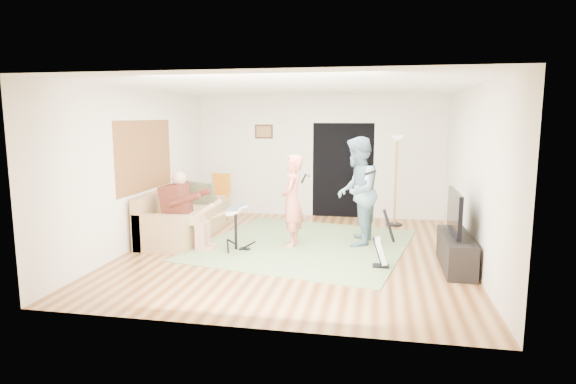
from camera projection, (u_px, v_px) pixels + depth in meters
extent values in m
plane|color=brown|center=(295.00, 252.00, 8.05)|extent=(6.00, 6.00, 0.00)
plane|color=white|center=(296.00, 87.00, 7.63)|extent=(6.00, 6.00, 0.00)
plane|color=#945B2D|center=(145.00, 156.00, 8.51)|extent=(0.00, 2.05, 2.05)
plane|color=black|center=(343.00, 171.00, 10.69)|extent=(2.10, 0.00, 2.10)
cube|color=#3F2314|center=(264.00, 132.00, 10.89)|extent=(0.42, 0.03, 0.32)
cube|color=#68814E|center=(304.00, 244.00, 8.47)|extent=(4.02, 4.12, 0.02)
cube|color=#A68153|center=(184.00, 226.00, 8.96)|extent=(0.90, 1.80, 0.45)
cube|color=#A68153|center=(165.00, 213.00, 8.99)|extent=(0.17, 2.23, 0.90)
cube|color=#A68153|center=(203.00, 211.00, 9.92)|extent=(0.90, 0.21, 0.64)
cube|color=#A68153|center=(160.00, 234.00, 7.96)|extent=(0.90, 0.21, 0.64)
cube|color=#542217|center=(176.00, 202.00, 8.21)|extent=(0.37, 0.48, 0.61)
sphere|color=tan|center=(179.00, 178.00, 8.14)|extent=(0.24, 0.24, 0.24)
cylinder|color=black|center=(236.00, 230.00, 8.08)|extent=(0.05, 0.05, 0.67)
cube|color=white|center=(235.00, 211.00, 8.03)|extent=(0.13, 0.67, 0.04)
imported|color=#EF7F68|center=(292.00, 201.00, 8.29)|extent=(0.39, 0.59, 1.60)
imported|color=#6D91A0|center=(357.00, 191.00, 8.36)|extent=(0.79, 0.98, 1.90)
cube|color=black|center=(381.00, 266.00, 7.21)|extent=(0.24, 0.20, 0.03)
cube|color=white|center=(381.00, 251.00, 7.17)|extent=(0.19, 0.29, 0.38)
cylinder|color=black|center=(389.00, 226.00, 7.09)|extent=(0.20, 0.04, 0.50)
cylinder|color=black|center=(394.00, 224.00, 10.02)|extent=(0.33, 0.33, 0.03)
cylinder|color=#B4814D|center=(396.00, 182.00, 9.88)|extent=(0.04, 0.04, 1.76)
cone|color=white|center=(397.00, 138.00, 9.74)|extent=(0.29, 0.29, 0.12)
cube|color=tan|center=(217.00, 200.00, 10.43)|extent=(0.50, 0.50, 0.04)
cube|color=orange|center=(220.00, 183.00, 10.56)|extent=(0.41, 0.15, 0.43)
cube|color=black|center=(456.00, 252.00, 7.14)|extent=(0.40, 1.40, 0.50)
cube|color=black|center=(455.00, 212.00, 7.06)|extent=(0.06, 1.08, 0.63)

